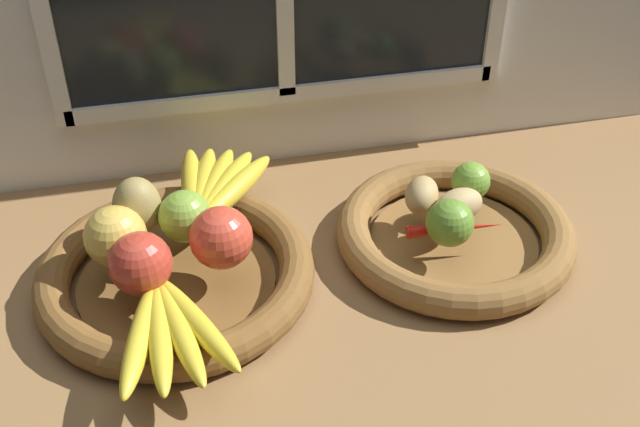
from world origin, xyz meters
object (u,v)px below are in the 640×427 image
(pear_brown, at_px, (137,207))
(banana_bunch_front, at_px, (169,328))
(apple_red_right, at_px, (221,239))
(banana_bunch_back, at_px, (213,188))
(apple_red_front, at_px, (140,263))
(lime_far, at_px, (471,181))
(chili_pepper, at_px, (455,228))
(apple_golden_left, at_px, (116,237))
(lime_near, at_px, (450,223))
(potato_large, at_px, (458,205))
(fruit_bowl_left, at_px, (176,274))
(fruit_bowl_right, at_px, (455,233))
(potato_oblong, at_px, (422,195))
(apple_green_back, at_px, (185,216))

(pear_brown, height_order, banana_bunch_front, pear_brown)
(apple_red_right, bearing_deg, banana_bunch_front, -123.88)
(pear_brown, bearing_deg, banana_bunch_back, 28.95)
(apple_red_front, xyz_separation_m, banana_bunch_back, (0.10, 0.17, -0.02))
(lime_far, bearing_deg, apple_red_front, -168.78)
(apple_red_right, bearing_deg, chili_pepper, -1.32)
(apple_golden_left, relative_size, banana_bunch_front, 0.39)
(apple_red_right, distance_m, lime_near, 0.29)
(apple_red_front, distance_m, lime_near, 0.38)
(lime_near, height_order, chili_pepper, lime_near)
(chili_pepper, bearing_deg, apple_red_right, -175.94)
(potato_large, bearing_deg, fruit_bowl_left, -180.00)
(apple_red_right, bearing_deg, potato_large, 4.12)
(apple_red_right, height_order, potato_large, apple_red_right)
(fruit_bowl_right, bearing_deg, apple_red_right, -175.88)
(potato_oblong, bearing_deg, chili_pepper, -66.61)
(fruit_bowl_right, xyz_separation_m, apple_red_right, (-0.31, -0.02, 0.06))
(apple_red_front, distance_m, banana_bunch_front, 0.09)
(fruit_bowl_left, height_order, banana_bunch_back, banana_bunch_back)
(apple_red_right, xyz_separation_m, potato_oblong, (0.27, 0.05, -0.02))
(fruit_bowl_right, bearing_deg, potato_oblong, 142.13)
(fruit_bowl_right, distance_m, lime_near, 0.08)
(fruit_bowl_left, xyz_separation_m, lime_near, (0.34, -0.04, 0.06))
(apple_golden_left, bearing_deg, apple_red_front, -64.51)
(banana_bunch_front, distance_m, lime_near, 0.37)
(apple_green_back, distance_m, apple_red_right, 0.07)
(banana_bunch_back, height_order, lime_near, lime_near)
(apple_green_back, distance_m, lime_far, 0.39)
(fruit_bowl_right, relative_size, lime_far, 6.03)
(pear_brown, relative_size, banana_bunch_back, 0.41)
(fruit_bowl_left, bearing_deg, fruit_bowl_right, 0.00)
(banana_bunch_back, xyz_separation_m, lime_near, (0.28, -0.16, 0.02))
(fruit_bowl_right, height_order, apple_green_back, apple_green_back)
(fruit_bowl_left, relative_size, banana_bunch_back, 1.75)
(banana_bunch_front, bearing_deg, apple_red_right, 56.12)
(fruit_bowl_left, height_order, chili_pepper, chili_pepper)
(apple_golden_left, distance_m, apple_red_right, 0.13)
(apple_golden_left, relative_size, apple_green_back, 1.14)
(apple_red_right, height_order, pear_brown, pear_brown)
(banana_bunch_back, bearing_deg, pear_brown, -151.05)
(chili_pepper, bearing_deg, pear_brown, 171.97)
(banana_bunch_back, relative_size, lime_far, 3.78)
(fruit_bowl_right, relative_size, apple_green_back, 4.73)
(apple_red_front, bearing_deg, apple_golden_left, 115.49)
(pear_brown, height_order, lime_near, pear_brown)
(apple_green_back, bearing_deg, pear_brown, 156.67)
(potato_oblong, bearing_deg, apple_red_right, -168.86)
(banana_bunch_back, distance_m, lime_near, 0.33)
(banana_bunch_back, xyz_separation_m, lime_far, (0.34, -0.08, 0.01))
(apple_golden_left, bearing_deg, apple_green_back, 18.36)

